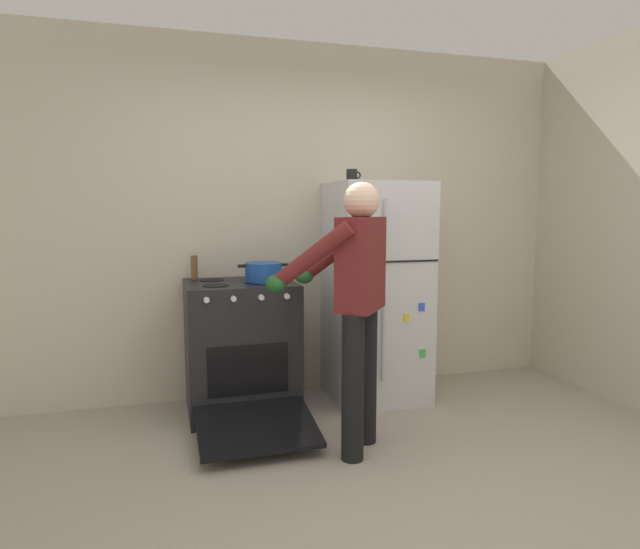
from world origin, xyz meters
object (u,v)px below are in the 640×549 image
object	(u,v)px
person_cook	(354,292)
coffee_mug	(352,176)
stove_range	(242,349)
refrigerator	(376,292)
pepper_mill	(194,267)
red_pot	(264,272)

from	to	relation	value
person_cook	coffee_mug	world-z (taller)	coffee_mug
stove_range	coffee_mug	distance (m)	1.50
refrigerator	coffee_mug	size ratio (longest dim) A/B	14.66
stove_range	person_cook	size ratio (longest dim) A/B	0.77
person_cook	pepper_mill	xyz separation A→B (m)	(-0.85, 1.02, 0.06)
red_pot	person_cook	bearing A→B (deg)	-63.28
stove_range	red_pot	world-z (taller)	red_pot
person_cook	pepper_mill	distance (m)	1.33
pepper_mill	red_pot	bearing A→B (deg)	-28.52
stove_range	pepper_mill	world-z (taller)	pepper_mill
refrigerator	person_cook	world-z (taller)	refrigerator
person_cook	red_pot	distance (m)	0.87
stove_range	pepper_mill	bearing A→B (deg)	143.99
pepper_mill	coffee_mug	bearing A→B (deg)	-7.44
refrigerator	red_pot	size ratio (longest dim) A/B	4.58
stove_range	coffee_mug	size ratio (longest dim) A/B	11.01
person_cook	red_pot	world-z (taller)	person_cook
refrigerator	coffee_mug	bearing A→B (deg)	164.17
refrigerator	red_pot	xyz separation A→B (m)	(-0.87, -0.05, 0.19)
stove_range	person_cook	world-z (taller)	person_cook
red_pot	coffee_mug	xyz separation A→B (m)	(0.69, 0.10, 0.68)
refrigerator	stove_range	xyz separation A→B (m)	(-1.03, -0.02, -0.36)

